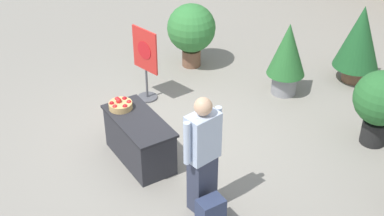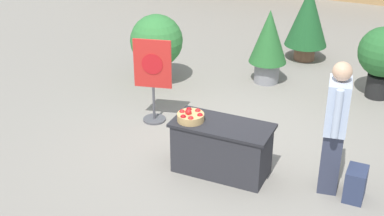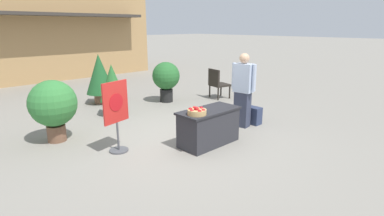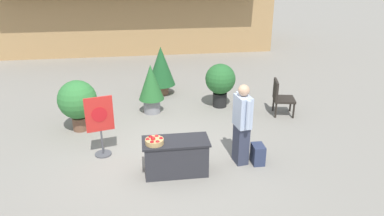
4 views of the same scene
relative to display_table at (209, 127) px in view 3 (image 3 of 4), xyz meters
The scene contains 12 objects.
ground_plane 0.76m from the display_table, 112.93° to the left, with size 120.00×120.00×0.00m, color gray.
storefront_building 11.70m from the display_table, 94.31° to the left, with size 12.12×5.25×4.44m.
display_table is the anchor object (origin of this frame).
apple_basket 0.60m from the display_table, 168.97° to the right, with size 0.36×0.36×0.16m.
person_visitor 1.49m from the display_table, ahead, with size 0.32×0.60×1.73m.
backpack 1.74m from the display_table, ahead, with size 0.24×0.34×0.42m.
poster_board 1.82m from the display_table, 148.38° to the left, with size 0.58×0.36×1.35m.
patio_chair 3.98m from the display_table, 39.26° to the left, with size 0.65×0.65×0.97m.
potted_plant_near_right 3.71m from the display_table, 64.37° to the left, with size 0.85×0.85×1.25m.
potted_plant_far_right 3.18m from the display_table, 133.45° to the left, with size 0.94×0.94×1.28m.
potted_plant_near_left 3.19m from the display_table, 96.38° to the left, with size 0.69×0.69×1.37m.
potted_plant_far_left 4.58m from the display_table, 89.87° to the left, with size 0.84×0.84×1.51m.
Camera 3 is at (-3.90, -4.50, 2.32)m, focal length 28.00 mm.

